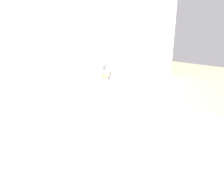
# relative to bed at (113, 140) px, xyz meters

# --- Properties ---
(ground_plane) EXTENTS (12.00, 12.00, 0.00)m
(ground_plane) POSITION_rel_bed_xyz_m (0.00, 0.98, -0.28)
(ground_plane) COLOR #CCB28E
(wall_back) EXTENTS (8.00, 0.06, 2.60)m
(wall_back) POSITION_rel_bed_xyz_m (0.00, 1.05, 1.02)
(wall_back) COLOR white
(wall_back) RESTS_ON ground_plane
(bed) EXTENTS (1.54, 2.11, 1.08)m
(bed) POSITION_rel_bed_xyz_m (0.00, 0.00, 0.00)
(bed) COLOR beige
(bed) RESTS_ON ground_plane
(nightstand) EXTENTS (0.40, 0.46, 0.51)m
(nightstand) POSITION_rel_bed_xyz_m (1.01, 0.74, -0.03)
(nightstand) COLOR silver
(nightstand) RESTS_ON ground_plane
(table_lamp) EXTENTS (0.17, 0.17, 0.38)m
(table_lamp) POSITION_rel_bed_xyz_m (1.05, 0.84, 0.49)
(table_lamp) COLOR #A8B2BC
(table_lamp) RESTS_ON nightstand
(flower_vase) EXTENTS (0.12, 0.12, 0.26)m
(flower_vase) POSITION_rel_bed_xyz_m (0.88, 0.81, 0.39)
(flower_vase) COLOR white
(flower_vase) RESTS_ON nightstand
(teacup) EXTENTS (0.10, 0.10, 0.06)m
(teacup) POSITION_rel_bed_xyz_m (0.94, 0.63, 0.25)
(teacup) COLOR white
(teacup) RESTS_ON nightstand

